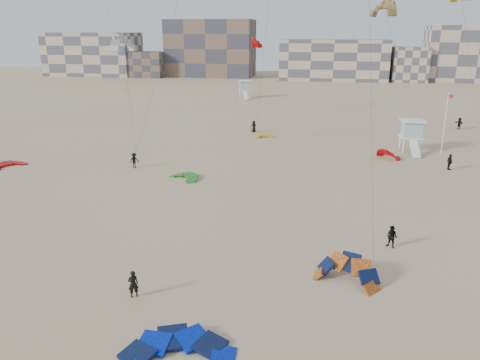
% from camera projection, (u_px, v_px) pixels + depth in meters
% --- Properties ---
extents(ground, '(320.00, 320.00, 0.00)m').
position_uv_depth(ground, '(140.00, 298.00, 25.82)').
color(ground, tan).
rests_on(ground, ground).
extents(kite_ground_blue, '(6.51, 6.65, 1.67)m').
position_uv_depth(kite_ground_blue, '(175.00, 356.00, 21.19)').
color(kite_ground_blue, '#0023C2').
rests_on(kite_ground_blue, ground).
extents(kite_ground_orange, '(5.00, 5.00, 3.90)m').
position_uv_depth(kite_ground_orange, '(346.00, 282.00, 27.53)').
color(kite_ground_orange, orange).
rests_on(kite_ground_orange, ground).
extents(kite_ground_red, '(5.17, 5.07, 1.15)m').
position_uv_depth(kite_ground_red, '(7.00, 167.00, 51.08)').
color(kite_ground_red, '#BB0002').
rests_on(kite_ground_red, ground).
extents(kite_ground_green, '(4.61, 4.66, 1.37)m').
position_uv_depth(kite_ground_green, '(185.00, 179.00, 46.93)').
color(kite_ground_green, '#137815').
rests_on(kite_ground_green, ground).
extents(kite_ground_red_far, '(4.31, 4.31, 3.10)m').
position_uv_depth(kite_ground_red_far, '(388.00, 158.00, 54.56)').
color(kite_ground_red_far, '#BB0002').
rests_on(kite_ground_red_far, ground).
extents(kite_ground_yellow, '(3.75, 3.87, 1.45)m').
position_uv_depth(kite_ground_yellow, '(264.00, 138.00, 65.23)').
color(kite_ground_yellow, gold).
rests_on(kite_ground_yellow, ground).
extents(kitesurfer_main, '(0.69, 0.64, 1.59)m').
position_uv_depth(kitesurfer_main, '(133.00, 284.00, 25.73)').
color(kitesurfer_main, black).
rests_on(kitesurfer_main, ground).
extents(kitesurfer_b, '(0.96, 0.90, 1.58)m').
position_uv_depth(kitesurfer_b, '(392.00, 237.00, 31.65)').
color(kitesurfer_b, black).
rests_on(kitesurfer_b, ground).
extents(kitesurfer_c, '(1.18, 1.19, 1.65)m').
position_uv_depth(kitesurfer_c, '(134.00, 160.00, 50.43)').
color(kitesurfer_c, black).
rests_on(kitesurfer_c, ground).
extents(kitesurfer_d, '(0.64, 1.08, 1.72)m').
position_uv_depth(kitesurfer_d, '(450.00, 162.00, 49.68)').
color(kitesurfer_d, black).
rests_on(kitesurfer_d, ground).
extents(kitesurfer_e, '(0.85, 0.59, 1.68)m').
position_uv_depth(kitesurfer_e, '(254.00, 126.00, 68.65)').
color(kitesurfer_e, black).
rests_on(kitesurfer_e, ground).
extents(kitesurfer_f, '(1.24, 1.69, 1.77)m').
position_uv_depth(kitesurfer_f, '(459.00, 123.00, 70.60)').
color(kitesurfer_f, black).
rests_on(kitesurfer_f, ground).
extents(kite_fly_grey, '(4.14, 4.13, 12.90)m').
position_uv_depth(kite_fly_grey, '(123.00, 45.00, 52.15)').
color(kite_fly_grey, silver).
rests_on(kite_fly_grey, ground).
extents(kite_fly_olive, '(8.20, 12.01, 17.13)m').
position_uv_depth(kite_fly_olive, '(384.00, 10.00, 56.16)').
color(kite_fly_olive, brown).
rests_on(kite_fly_olive, ground).
extents(kite_fly_red, '(5.54, 6.29, 12.57)m').
position_uv_depth(kite_fly_red, '(256.00, 44.00, 79.91)').
color(kite_fly_red, '#BB0002').
rests_on(kite_fly_red, ground).
extents(lifeguard_tower_near, '(2.89, 5.34, 3.85)m').
position_uv_depth(lifeguard_tower_near, '(411.00, 136.00, 57.28)').
color(lifeguard_tower_near, white).
rests_on(lifeguard_tower_near, ground).
extents(lifeguard_tower_far, '(3.30, 5.56, 3.81)m').
position_uv_depth(lifeguard_tower_far, '(245.00, 89.00, 104.23)').
color(lifeguard_tower_far, white).
rests_on(lifeguard_tower_far, ground).
extents(flagpole, '(0.60, 0.09, 7.38)m').
position_uv_depth(flagpole, '(445.00, 122.00, 55.21)').
color(flagpole, white).
rests_on(flagpole, ground).
extents(condo_west_a, '(30.00, 15.00, 14.00)m').
position_uv_depth(condo_west_a, '(93.00, 54.00, 158.04)').
color(condo_west_a, tan).
rests_on(condo_west_a, ground).
extents(condo_west_b, '(28.00, 14.00, 18.00)m').
position_uv_depth(condo_west_b, '(211.00, 48.00, 153.97)').
color(condo_west_b, brown).
rests_on(condo_west_b, ground).
extents(condo_mid, '(32.00, 16.00, 12.00)m').
position_uv_depth(condo_mid, '(334.00, 60.00, 143.92)').
color(condo_mid, tan).
rests_on(condo_mid, ground).
extents(condo_east, '(26.00, 14.00, 16.00)m').
position_uv_depth(condo_east, '(472.00, 54.00, 137.97)').
color(condo_east, tan).
rests_on(condo_east, ground).
extents(condo_fill_left, '(12.00, 10.00, 8.00)m').
position_uv_depth(condo_fill_left, '(147.00, 64.00, 153.47)').
color(condo_fill_left, brown).
rests_on(condo_fill_left, ground).
extents(condo_fill_right, '(10.00, 10.00, 10.00)m').
position_uv_depth(condo_fill_right, '(409.00, 64.00, 138.38)').
color(condo_fill_right, tan).
rests_on(condo_fill_right, ground).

